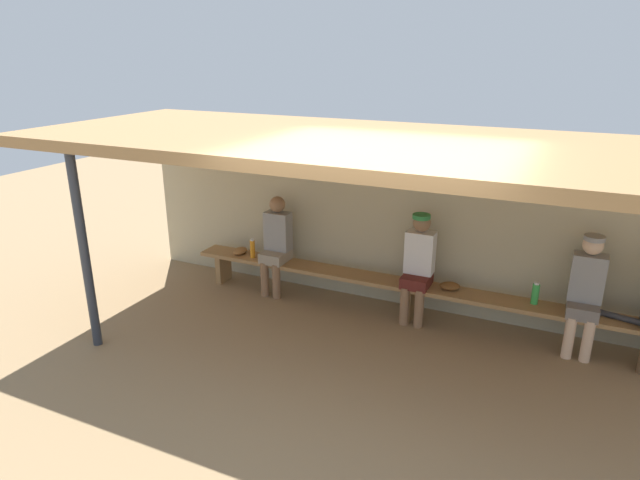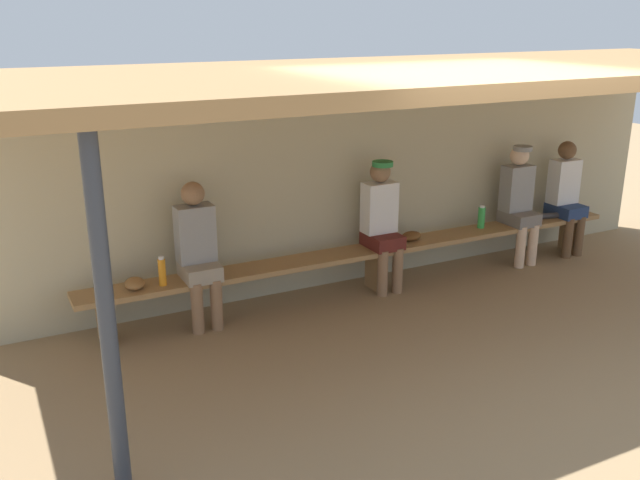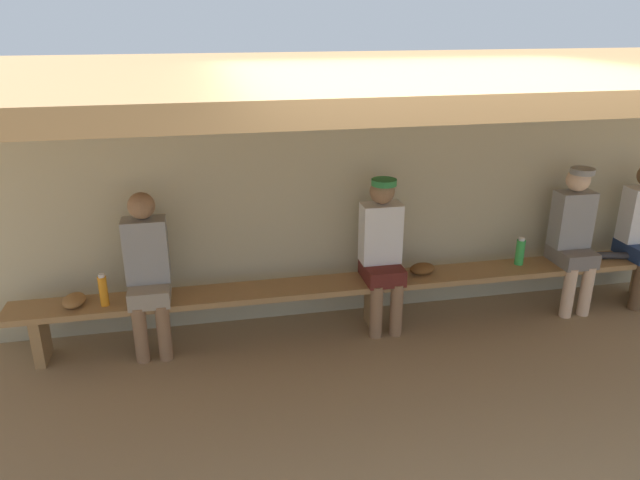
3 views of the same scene
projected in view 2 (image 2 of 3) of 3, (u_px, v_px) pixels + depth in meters
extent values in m
plane|color=#937754|center=(469.00, 350.00, 5.97)|extent=(24.00, 24.00, 0.00)
cube|color=#B7AD8C|center=(355.00, 177.00, 7.32)|extent=(8.00, 0.20, 2.20)
cube|color=#9E7547|center=(434.00, 74.00, 5.86)|extent=(8.00, 2.80, 0.12)
cylinder|color=#2D333D|center=(107.00, 326.00, 3.85)|extent=(0.10, 0.10, 2.20)
cube|color=#9E7547|center=(376.00, 249.00, 7.14)|extent=(6.00, 0.36, 0.05)
cube|color=#9E7547|center=(104.00, 321.00, 6.03)|extent=(0.08, 0.29, 0.41)
cube|color=#9E7547|center=(375.00, 270.00, 7.22)|extent=(0.08, 0.29, 0.41)
cube|color=#9E7547|center=(570.00, 234.00, 8.40)|extent=(0.08, 0.29, 0.41)
cube|color=slate|center=(519.00, 218.00, 7.91)|extent=(0.32, 0.40, 0.14)
cylinder|color=beige|center=(520.00, 247.00, 7.83)|extent=(0.11, 0.11, 0.48)
cylinder|color=beige|center=(533.00, 245.00, 7.90)|extent=(0.11, 0.11, 0.48)
cube|color=gray|center=(517.00, 188.00, 7.87)|extent=(0.34, 0.20, 0.52)
sphere|color=beige|center=(520.00, 156.00, 7.76)|extent=(0.21, 0.21, 0.21)
cylinder|color=gray|center=(523.00, 148.00, 7.70)|extent=(0.21, 0.21, 0.05)
cube|color=#591E19|center=(383.00, 240.00, 7.13)|extent=(0.32, 0.40, 0.14)
cylinder|color=#8C6647|center=(383.00, 273.00, 7.04)|extent=(0.11, 0.11, 0.48)
cylinder|color=#8C6647|center=(397.00, 270.00, 7.12)|extent=(0.11, 0.11, 0.48)
cube|color=white|center=(379.00, 207.00, 7.09)|extent=(0.34, 0.20, 0.52)
sphere|color=#8C6647|center=(380.00, 172.00, 6.98)|extent=(0.21, 0.21, 0.21)
cylinder|color=#2D8442|center=(383.00, 164.00, 6.91)|extent=(0.21, 0.21, 0.05)
cube|color=navy|center=(566.00, 210.00, 8.22)|extent=(0.32, 0.40, 0.14)
cylinder|color=brown|center=(568.00, 238.00, 8.14)|extent=(0.11, 0.11, 0.48)
cylinder|color=brown|center=(579.00, 236.00, 8.21)|extent=(0.11, 0.11, 0.48)
cube|color=white|center=(564.00, 181.00, 8.19)|extent=(0.34, 0.20, 0.52)
sphere|color=brown|center=(567.00, 150.00, 8.07)|extent=(0.21, 0.21, 0.21)
cube|color=gray|center=(200.00, 271.00, 6.29)|extent=(0.32, 0.40, 0.14)
cylinder|color=#8C6647|center=(197.00, 308.00, 6.21)|extent=(0.11, 0.11, 0.48)
cylinder|color=#8C6647|center=(217.00, 305.00, 6.28)|extent=(0.11, 0.11, 0.48)
cube|color=gray|center=(195.00, 233.00, 6.26)|extent=(0.34, 0.20, 0.52)
sphere|color=#8C6647|center=(193.00, 194.00, 6.14)|extent=(0.21, 0.21, 0.21)
cylinder|color=green|center=(481.00, 218.00, 7.74)|extent=(0.08, 0.08, 0.23)
cylinder|color=white|center=(482.00, 206.00, 7.70)|extent=(0.06, 0.06, 0.02)
cylinder|color=orange|center=(162.00, 272.00, 6.11)|extent=(0.07, 0.07, 0.24)
cylinder|color=white|center=(161.00, 258.00, 6.06)|extent=(0.05, 0.05, 0.02)
ellipsoid|color=brown|center=(411.00, 236.00, 7.35)|extent=(0.27, 0.22, 0.09)
ellipsoid|color=olive|center=(135.00, 283.00, 6.06)|extent=(0.20, 0.26, 0.09)
cylinder|color=#333338|center=(543.00, 216.00, 8.10)|extent=(0.78, 0.25, 0.07)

